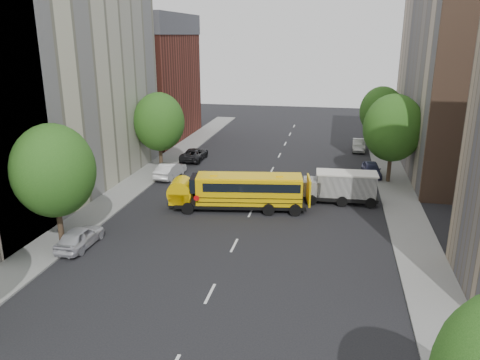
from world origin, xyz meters
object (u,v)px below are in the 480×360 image
(parked_car_1, at_px, (170,170))
(parked_car_2, at_px, (194,154))
(street_tree_1, at_px, (54,171))
(parked_car_0, at_px, (80,237))
(street_tree_4, at_px, (393,128))
(street_tree_5, at_px, (381,111))
(school_bus, at_px, (239,190))
(safari_truck, at_px, (340,186))
(parked_car_4, at_px, (371,169))
(parked_car_5, at_px, (359,145))
(street_tree_2, at_px, (159,122))

(parked_car_1, bearing_deg, parked_car_2, -87.46)
(street_tree_1, xyz_separation_m, parked_car_0, (1.40, -0.18, -4.26))
(street_tree_4, bearing_deg, parked_car_1, -172.89)
(street_tree_4, xyz_separation_m, street_tree_5, (-0.00, 12.00, -0.37))
(street_tree_5, height_order, school_bus, street_tree_5)
(parked_car_0, relative_size, parked_car_2, 0.86)
(street_tree_5, xyz_separation_m, parked_car_1, (-20.14, -14.51, -3.98))
(safari_truck, distance_m, parked_car_0, 20.11)
(parked_car_2, height_order, parked_car_4, parked_car_4)
(safari_truck, bearing_deg, school_bus, -160.47)
(street_tree_4, height_order, parked_car_4, street_tree_4)
(safari_truck, bearing_deg, street_tree_4, 52.77)
(street_tree_1, relative_size, parked_car_5, 1.94)
(street_tree_4, height_order, parked_car_2, street_tree_4)
(street_tree_5, relative_size, parked_car_2, 1.60)
(parked_car_2, distance_m, parked_car_4, 18.56)
(parked_car_2, distance_m, parked_car_5, 19.31)
(safari_truck, relative_size, parked_car_1, 1.39)
(safari_truck, relative_size, parked_car_0, 1.49)
(street_tree_4, bearing_deg, parked_car_2, 168.15)
(street_tree_4, distance_m, school_bus, 15.73)
(school_bus, height_order, parked_car_2, school_bus)
(street_tree_5, height_order, parked_car_0, street_tree_5)
(parked_car_1, bearing_deg, school_bus, 144.69)
(school_bus, relative_size, parked_car_5, 2.51)
(street_tree_2, bearing_deg, street_tree_5, 28.61)
(parked_car_1, relative_size, parked_car_4, 1.09)
(street_tree_4, distance_m, parked_car_4, 4.93)
(parked_car_4, bearing_deg, street_tree_4, -55.35)
(parked_car_1, relative_size, parked_car_2, 0.93)
(parked_car_0, bearing_deg, safari_truck, -143.31)
(street_tree_2, bearing_deg, parked_car_5, 31.40)
(parked_car_1, xyz_separation_m, parked_car_4, (18.74, 4.26, -0.04))
(school_bus, bearing_deg, parked_car_1, 130.30)
(school_bus, distance_m, parked_car_0, 12.22)
(street_tree_1, distance_m, school_bus, 13.52)
(school_bus, relative_size, parked_car_2, 2.18)
(parked_car_2, bearing_deg, parked_car_4, 172.38)
(street_tree_1, height_order, parked_car_5, street_tree_1)
(street_tree_2, distance_m, street_tree_5, 25.06)
(school_bus, relative_size, safari_truck, 1.69)
(school_bus, height_order, parked_car_1, school_bus)
(safari_truck, relative_size, parked_car_4, 1.51)
(street_tree_5, bearing_deg, street_tree_4, -90.00)
(street_tree_5, height_order, parked_car_1, street_tree_5)
(street_tree_5, distance_m, safari_truck, 19.16)
(street_tree_2, bearing_deg, parked_car_1, -53.52)
(street_tree_2, bearing_deg, school_bus, -43.66)
(street_tree_2, xyz_separation_m, safari_truck, (17.65, -6.35, -3.48))
(street_tree_5, bearing_deg, parked_car_2, -158.38)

